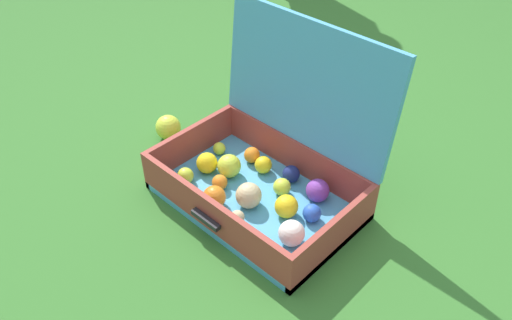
% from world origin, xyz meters
% --- Properties ---
extents(ground_plane, '(16.00, 16.00, 0.00)m').
position_xyz_m(ground_plane, '(0.00, 0.00, 0.00)').
color(ground_plane, '#336B28').
extents(open_suitcase, '(0.64, 0.49, 0.55)m').
position_xyz_m(open_suitcase, '(0.06, 0.05, 0.12)').
color(open_suitcase, '#4799C6').
rests_on(open_suitcase, ground).
extents(stray_ball_on_grass, '(0.09, 0.09, 0.09)m').
position_xyz_m(stray_ball_on_grass, '(-0.43, 0.03, 0.05)').
color(stray_ball_on_grass, '#CCDB38').
rests_on(stray_ball_on_grass, ground).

